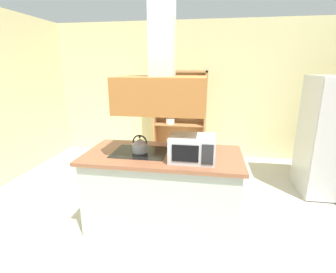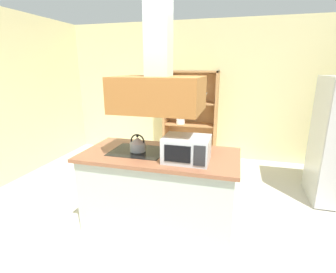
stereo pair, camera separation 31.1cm
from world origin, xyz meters
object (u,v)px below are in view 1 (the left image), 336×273
(dish_cabinet, at_px, (180,120))
(microwave, at_px, (192,148))
(kettle, at_px, (140,145))
(cutting_board, at_px, (195,148))

(dish_cabinet, height_order, microwave, dish_cabinet)
(kettle, relative_size, microwave, 0.43)
(dish_cabinet, height_order, kettle, dish_cabinet)
(kettle, bearing_deg, microwave, -14.98)
(microwave, bearing_deg, kettle, 165.02)
(kettle, xyz_separation_m, microwave, (0.60, -0.16, 0.05))
(dish_cabinet, relative_size, microwave, 3.82)
(dish_cabinet, distance_m, cutting_board, 2.25)
(kettle, distance_m, microwave, 0.62)
(dish_cabinet, height_order, cutting_board, dish_cabinet)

